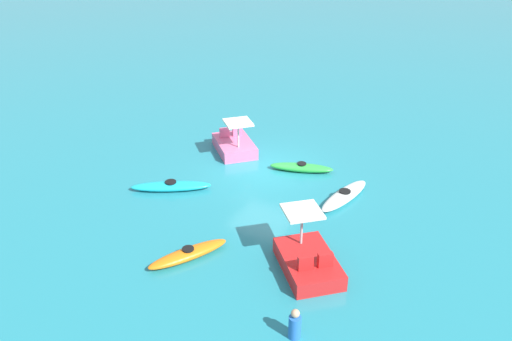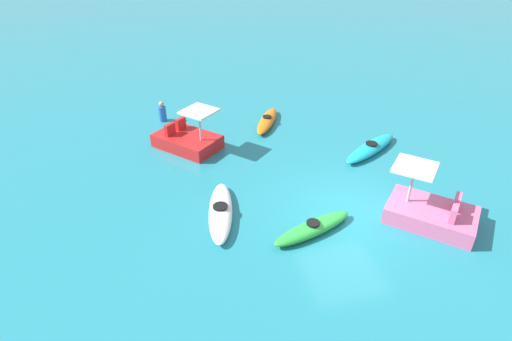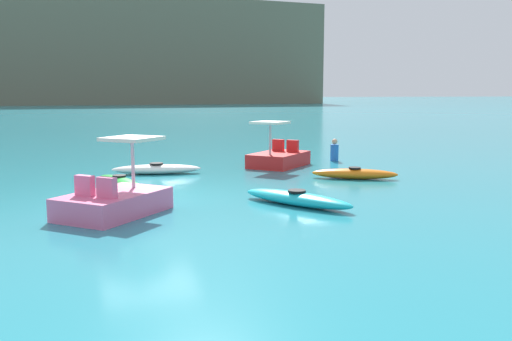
% 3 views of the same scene
% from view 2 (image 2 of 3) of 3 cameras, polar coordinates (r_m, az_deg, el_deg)
% --- Properties ---
extents(ground_plane, '(600.00, 600.00, 0.00)m').
position_cam_2_polar(ground_plane, '(12.79, 12.87, -5.59)').
color(ground_plane, teal).
extents(kayak_white, '(3.01, 1.24, 0.37)m').
position_cam_2_polar(kayak_white, '(12.27, -4.89, -5.62)').
color(kayak_white, white).
rests_on(kayak_white, ground_plane).
extents(kayak_green, '(1.40, 2.66, 0.37)m').
position_cam_2_polar(kayak_green, '(11.74, 7.80, -7.84)').
color(kayak_green, green).
rests_on(kayak_green, ground_plane).
extents(kayak_orange, '(2.62, 1.76, 0.37)m').
position_cam_2_polar(kayak_orange, '(17.68, 1.54, 6.86)').
color(kayak_orange, orange).
rests_on(kayak_orange, ground_plane).
extents(kayak_cyan, '(2.19, 2.97, 0.37)m').
position_cam_2_polar(kayak_cyan, '(16.10, 15.49, 3.01)').
color(kayak_cyan, '#19B7C6').
rests_on(kayak_cyan, ground_plane).
extents(pedal_boat_red, '(2.78, 2.73, 1.68)m').
position_cam_2_polar(pedal_boat_red, '(15.97, -9.38, 4.26)').
color(pedal_boat_red, red).
rests_on(pedal_boat_red, ground_plane).
extents(pedal_boat_pink, '(2.75, 2.77, 1.68)m').
position_cam_2_polar(pedal_boat_pink, '(12.91, 22.86, -5.33)').
color(pedal_boat_pink, pink).
rests_on(pedal_boat_pink, ground_plane).
extents(person_near_shore, '(0.44, 0.44, 0.88)m').
position_cam_2_polar(person_near_shore, '(18.35, -12.74, 7.79)').
color(person_near_shore, blue).
rests_on(person_near_shore, ground_plane).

